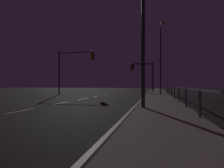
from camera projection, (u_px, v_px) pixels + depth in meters
name	position (u px, v px, depth m)	size (l,w,h in m)	color
ground_plane	(98.00, 96.00, 21.34)	(112.00, 112.00, 0.00)	black
sidewalk_right	(159.00, 96.00, 19.87)	(2.58, 77.00, 0.14)	gray
lane_markings_center	(106.00, 95.00, 24.76)	(0.14, 50.00, 0.01)	silver
lane_edge_line	(146.00, 94.00, 25.08)	(0.14, 53.00, 0.01)	silver
traffic_light_near_right	(143.00, 71.00, 32.26)	(3.49, 0.56, 4.98)	#38383D
traffic_light_far_right	(74.00, 63.00, 24.51)	(5.03, 0.53, 5.66)	#2D3033
traffic_light_mid_right	(143.00, 71.00, 35.95)	(4.52, 0.54, 5.20)	#38383D
street_lamp_far_end	(161.00, 53.00, 22.72)	(0.64, 2.21, 8.22)	#4C4C51
street_lamp_mid_block	(141.00, 23.00, 9.95)	(1.12, 2.21, 7.16)	#2D3033
barrier_fence	(179.00, 91.00, 12.62)	(0.09, 24.75, 0.98)	#59595E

